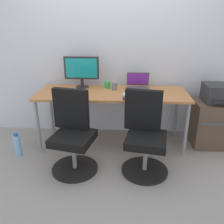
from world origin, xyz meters
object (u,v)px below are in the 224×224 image
at_px(office_chair_right, 145,137).
at_px(desktop_monitor, 82,70).
at_px(side_cabinet, 213,123).
at_px(printer, 219,93).
at_px(coffee_mug, 107,85).
at_px(office_chair_left, 73,135).
at_px(open_laptop, 138,85).
at_px(water_bottle_on_floor, 17,145).

distance_m(office_chair_right, desktop_monitor, 1.31).
xyz_separation_m(side_cabinet, printer, (0.00, -0.00, 0.43)).
distance_m(printer, coffee_mug, 1.50).
xyz_separation_m(office_chair_right, side_cabinet, (1.01, 0.67, -0.11)).
distance_m(office_chair_left, open_laptop, 1.18).
distance_m(side_cabinet, coffee_mug, 1.58).
xyz_separation_m(printer, open_laptop, (-1.06, 0.13, 0.06)).
relative_size(office_chair_right, water_bottle_on_floor, 3.03).
bearing_deg(desktop_monitor, office_chair_right, -44.90).
bearing_deg(open_laptop, printer, -7.13).
bearing_deg(office_chair_left, office_chair_right, 0.04).
bearing_deg(office_chair_left, water_bottle_on_floor, 163.77).
distance_m(open_laptop, coffee_mug, 0.43).
xyz_separation_m(water_bottle_on_floor, coffee_mug, (1.13, 0.59, 0.66)).
height_order(water_bottle_on_floor, open_laptop, open_laptop).
xyz_separation_m(office_chair_right, desktop_monitor, (-0.83, 0.83, 0.58)).
height_order(office_chair_right, open_laptop, open_laptop).
distance_m(side_cabinet, open_laptop, 1.18).
distance_m(side_cabinet, desktop_monitor, 1.98).
distance_m(office_chair_right, side_cabinet, 1.22).
xyz_separation_m(office_chair_right, coffee_mug, (-0.48, 0.82, 0.38)).
bearing_deg(printer, water_bottle_on_floor, -170.55).
bearing_deg(side_cabinet, desktop_monitor, 174.93).
xyz_separation_m(office_chair_right, printer, (1.01, 0.66, 0.32)).
bearing_deg(coffee_mug, desktop_monitor, 178.34).
bearing_deg(open_laptop, desktop_monitor, 177.66).
height_order(office_chair_left, side_cabinet, office_chair_left).
bearing_deg(coffee_mug, office_chair_left, -112.90).
distance_m(desktop_monitor, open_laptop, 0.81).
relative_size(desktop_monitor, coffee_mug, 5.22).
height_order(printer, coffee_mug, printer).
relative_size(printer, open_laptop, 1.29).
bearing_deg(office_chair_left, side_cabinet, 19.95).
distance_m(office_chair_right, printer, 1.25).
xyz_separation_m(side_cabinet, desktop_monitor, (-1.84, 0.16, 0.69)).
height_order(side_cabinet, desktop_monitor, desktop_monitor).
relative_size(office_chair_left, printer, 2.35).
bearing_deg(office_chair_left, open_laptop, 45.82).
height_order(water_bottle_on_floor, coffee_mug, coffee_mug).
height_order(office_chair_left, printer, office_chair_left).
relative_size(office_chair_left, desktop_monitor, 1.96).
height_order(water_bottle_on_floor, desktop_monitor, desktop_monitor).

